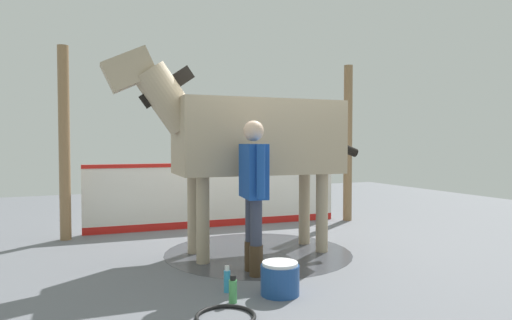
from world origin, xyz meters
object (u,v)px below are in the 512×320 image
wash_bucket (280,279)px  bottle_spray (233,290)px  horse (250,137)px  bottle_shampoo (227,280)px  handler (254,185)px  hose_coil (226,317)px

wash_bucket → bottle_spray: bearing=3.0°
horse → bottle_shampoo: 2.10m
bottle_shampoo → handler: bearing=-135.3°
handler → bottle_spray: size_ratio=6.74×
wash_bucket → hose_coil: size_ratio=0.73×
hose_coil → horse: bearing=-118.0°
wash_bucket → horse: bearing=-102.7°
wash_bucket → hose_coil: bearing=27.1°
bottle_shampoo → hose_coil: bottle_shampoo is taller
wash_bucket → hose_coil: (0.67, 0.35, -0.14)m
bottle_spray → bottle_shampoo: bearing=-99.6°
bottle_spray → hose_coil: bearing=60.0°
handler → bottle_shampoo: 1.10m
horse → hose_coil: horse is taller
horse → bottle_spray: size_ratio=13.79×
handler → bottle_shampoo: bearing=-127.0°
handler → hose_coil: (0.72, 1.09, -0.96)m
wash_bucket → bottle_shampoo: (0.44, -0.27, -0.04)m
bottle_shampoo → horse: bearing=-121.0°
hose_coil → wash_bucket: bearing=-152.9°
horse → handler: 1.06m
bottle_shampoo → hose_coil: (0.23, 0.61, -0.10)m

